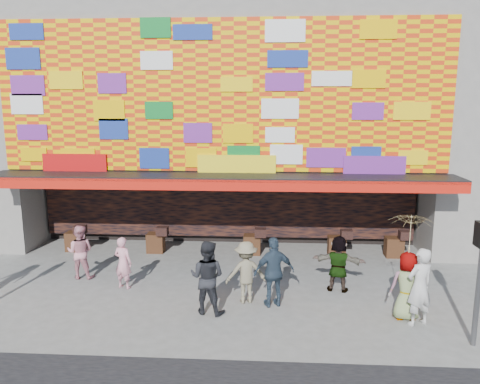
{
  "coord_description": "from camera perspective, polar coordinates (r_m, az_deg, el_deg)",
  "views": [
    {
      "loc": [
        1.55,
        -11.48,
        5.38
      ],
      "look_at": [
        0.73,
        2.0,
        2.77
      ],
      "focal_mm": 35.0,
      "sensor_mm": 36.0,
      "label": 1
    }
  ],
  "objects": [
    {
      "name": "parasol",
      "position": [
        12.17,
        20.09,
        -4.89
      ],
      "size": [
        1.19,
        1.21,
        1.95
      ],
      "color": "#D0C483",
      "rests_on": "ground"
    },
    {
      "name": "ped_b",
      "position": [
        14.18,
        -14.06,
        -8.36
      ],
      "size": [
        0.65,
        0.53,
        1.54
      ],
      "primitive_type": "imported",
      "rotation": [
        0.0,
        0.0,
        2.82
      ],
      "color": "pink",
      "rests_on": "ground"
    },
    {
      "name": "ped_i",
      "position": [
        15.32,
        -18.91,
        -6.91
      ],
      "size": [
        0.83,
        0.65,
        1.68
      ],
      "primitive_type": "imported",
      "rotation": [
        0.0,
        0.0,
        3.17
      ],
      "color": "#D08794",
      "rests_on": "ground"
    },
    {
      "name": "ped_g",
      "position": [
        12.58,
        19.69,
        -10.73
      ],
      "size": [
        0.88,
        0.61,
        1.74
      ],
      "primitive_type": "imported",
      "rotation": [
        0.0,
        0.0,
        3.21
      ],
      "color": "gray",
      "rests_on": "ground"
    },
    {
      "name": "ped_f",
      "position": [
        13.85,
        11.9,
        -8.52
      ],
      "size": [
        1.59,
        0.81,
        1.64
      ],
      "primitive_type": "imported",
      "rotation": [
        0.0,
        0.0,
        2.92
      ],
      "color": "gray",
      "rests_on": "ground"
    },
    {
      "name": "ped_e",
      "position": [
        12.58,
        4.17,
        -9.7
      ],
      "size": [
        1.2,
        0.79,
        1.9
      ],
      "primitive_type": "imported",
      "rotation": [
        0.0,
        0.0,
        3.46
      ],
      "color": "#2C3D4E",
      "rests_on": "ground"
    },
    {
      "name": "shop_building",
      "position": [
        19.72,
        -1.02,
        10.53
      ],
      "size": [
        15.2,
        9.4,
        10.0
      ],
      "color": "gray",
      "rests_on": "ground"
    },
    {
      "name": "ground",
      "position": [
        12.78,
        -3.92,
        -13.99
      ],
      "size": [
        90.0,
        90.0,
        0.0
      ],
      "primitive_type": "plane",
      "color": "slate",
      "rests_on": "ground"
    },
    {
      "name": "ped_d",
      "position": [
        12.81,
        0.72,
        -9.75
      ],
      "size": [
        1.22,
        0.88,
        1.7
      ],
      "primitive_type": "imported",
      "rotation": [
        0.0,
        0.0,
        3.38
      ],
      "color": "#7D755B",
      "rests_on": "ground"
    },
    {
      "name": "ped_h",
      "position": [
        12.34,
        21.04,
        -10.74
      ],
      "size": [
        0.84,
        0.72,
        1.95
      ],
      "primitive_type": "imported",
      "rotation": [
        0.0,
        0.0,
        3.57
      ],
      "color": "silver",
      "rests_on": "ground"
    },
    {
      "name": "ped_c",
      "position": [
        12.2,
        -4.03,
        -10.3
      ],
      "size": [
        1.08,
        0.93,
        1.93
      ],
      "primitive_type": "imported",
      "rotation": [
        0.0,
        0.0,
        2.91
      ],
      "color": "#222328",
      "rests_on": "ground"
    }
  ]
}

